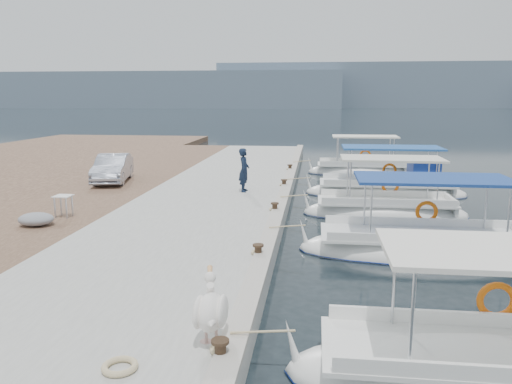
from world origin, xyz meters
TOP-DOWN VIEW (x-y plane):
  - ground at (0.00, 0.00)m, footprint 400.00×400.00m
  - concrete_quay at (-3.00, 5.00)m, footprint 6.00×40.00m
  - quay_curb at (-0.22, 5.00)m, footprint 0.44×40.00m
  - cobblestone_strip at (-8.00, 5.00)m, footprint 4.00×40.00m
  - distant_hills at (29.61, 201.49)m, footprint 330.00×60.00m
  - fishing_caique_a at (3.88, -7.91)m, footprint 6.58×2.21m
  - fishing_caique_b at (4.13, -1.17)m, footprint 7.08×2.39m
  - fishing_caique_c at (3.68, 3.46)m, footprint 6.17×2.12m
  - fishing_caique_d at (4.35, 7.63)m, footprint 7.30×2.39m
  - fishing_caique_e at (3.68, 13.98)m, footprint 6.18×2.05m
  - mooring_bollards at (-0.35, 1.50)m, footprint 0.28×20.28m
  - pelican at (-0.61, -7.95)m, footprint 0.62×1.39m
  - fisherman at (-1.95, 5.14)m, footprint 0.44×0.67m
  - parked_car at (-8.43, 6.83)m, footprint 2.15×4.11m
  - tarp_bundle at (-7.57, -1.24)m, footprint 1.10×0.90m
  - folding_table at (-7.26, -0.09)m, footprint 0.55×0.55m
  - rope_coil at (-1.76, -8.96)m, footprint 0.54×0.54m

SIDE VIEW (x-z plane):
  - ground at x=0.00m, z-range 0.00..0.00m
  - fishing_caique_b at x=4.13m, z-range -1.29..1.54m
  - fishing_caique_a at x=3.88m, z-range -1.29..1.54m
  - fishing_caique_c at x=3.68m, z-range -1.29..1.54m
  - fishing_caique_e at x=3.68m, z-range -1.29..1.54m
  - fishing_caique_d at x=4.35m, z-range -1.23..1.60m
  - concrete_quay at x=-3.00m, z-range 0.00..0.50m
  - cobblestone_strip at x=-8.00m, z-range 0.00..0.50m
  - rope_coil at x=-1.76m, z-range 0.50..0.60m
  - quay_curb at x=-0.22m, z-range 0.50..0.62m
  - mooring_bollards at x=-0.35m, z-range 0.53..0.86m
  - tarp_bundle at x=-7.57m, z-range 0.50..0.90m
  - folding_table at x=-7.26m, z-range 0.66..1.39m
  - pelican at x=-0.61m, z-range 0.52..1.59m
  - parked_car at x=-8.43m, z-range 0.50..1.79m
  - fisherman at x=-1.95m, z-range 0.50..2.33m
  - distant_hills at x=29.61m, z-range -1.39..16.61m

